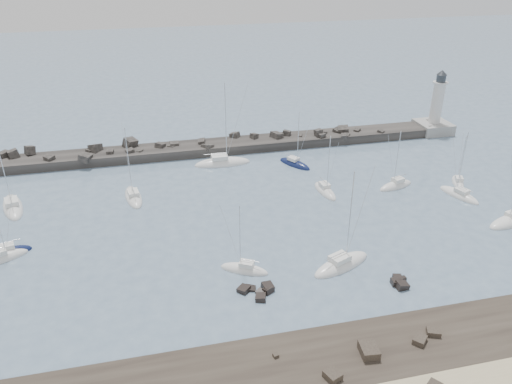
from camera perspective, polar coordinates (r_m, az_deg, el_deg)
ground at (r=69.75m, az=1.98°, el=-6.81°), size 400.00×400.00×0.00m
rock_shelf at (r=53.80m, az=8.45°, el=-19.56°), size 140.00×12.00×1.79m
rock_cluster_near at (r=62.41m, az=0.23°, el=-11.33°), size 4.72×3.89×1.51m
rock_cluster_far at (r=66.09m, az=16.01°, el=-10.00°), size 2.43×3.11×1.54m
breakwater at (r=101.75m, az=-7.66°, el=4.55°), size 115.00×7.68×5.13m
lighthouse at (r=118.25m, az=19.71°, el=7.88°), size 7.00×7.00×14.60m
sailboat_0 at (r=76.20m, az=-26.94°, el=-6.79°), size 6.82×4.68×10.65m
sailboat_1 at (r=89.29m, az=-26.03°, el=-1.59°), size 5.43×9.97×15.04m
sailboat_2 at (r=77.05m, az=-26.68°, el=-6.34°), size 7.09×3.92×10.96m
sailboat_3 at (r=85.80m, az=-13.82°, el=-0.61°), size 3.76×8.62×13.15m
sailboat_4 at (r=96.18m, az=-3.87°, el=3.28°), size 10.86×3.51×16.99m
sailboat_5 at (r=65.99m, az=-1.33°, el=-8.87°), size 6.64×4.91×10.44m
sailboat_6 at (r=86.11m, az=7.89°, el=0.08°), size 2.89×7.27×11.39m
sailboat_7 at (r=67.79m, az=9.72°, el=-8.21°), size 9.69×6.24×14.71m
sailboat_8 at (r=95.96m, az=4.44°, el=3.19°), size 5.76×7.38×11.59m
sailboat_9 at (r=90.45m, az=15.67°, el=0.66°), size 7.39×4.07×11.41m
sailboat_10 at (r=90.72m, az=22.19°, el=-0.35°), size 4.75×8.03×12.16m
sailboat_11 at (r=85.90m, az=27.17°, el=-3.00°), size 9.61×5.12×14.42m
sailboat_12 at (r=95.19m, az=22.07°, el=0.96°), size 3.93×6.14×9.56m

